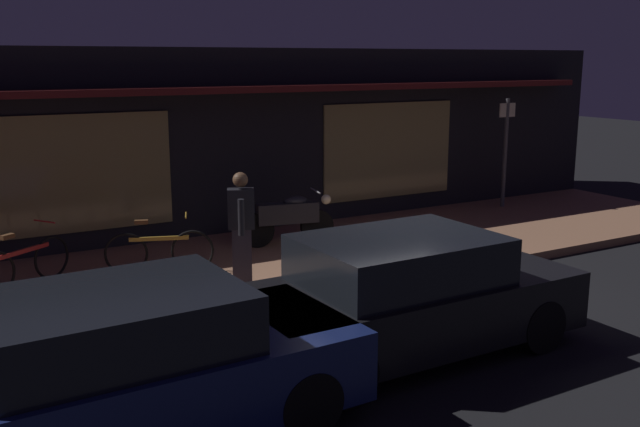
{
  "coord_description": "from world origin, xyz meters",
  "views": [
    {
      "loc": [
        -5.64,
        -7.43,
        3.39
      ],
      "look_at": [
        0.03,
        2.4,
        0.95
      ],
      "focal_mm": 40.37,
      "sensor_mm": 36.0,
      "label": 1
    }
  ],
  "objects_px": {
    "bicycle_parked": "(24,264)",
    "sign_post": "(505,146)",
    "parked_car_across": "(406,296)",
    "motorcycle": "(289,217)",
    "parked_car_far": "(129,367)",
    "bicycle_extra": "(159,251)",
    "person_photographer": "(241,226)"
  },
  "relations": [
    {
      "from": "bicycle_extra",
      "to": "parked_car_across",
      "type": "height_order",
      "value": "parked_car_across"
    },
    {
      "from": "bicycle_extra",
      "to": "parked_car_across",
      "type": "xyz_separation_m",
      "value": [
        1.64,
        -4.09,
        0.2
      ]
    },
    {
      "from": "bicycle_parked",
      "to": "sign_post",
      "type": "relative_size",
      "value": 0.59
    },
    {
      "from": "bicycle_parked",
      "to": "parked_car_across",
      "type": "distance_m",
      "value": 5.62
    },
    {
      "from": "person_photographer",
      "to": "sign_post",
      "type": "height_order",
      "value": "sign_post"
    },
    {
      "from": "bicycle_extra",
      "to": "parked_car_far",
      "type": "height_order",
      "value": "parked_car_far"
    },
    {
      "from": "bicycle_parked",
      "to": "bicycle_extra",
      "type": "distance_m",
      "value": 1.93
    },
    {
      "from": "bicycle_parked",
      "to": "parked_car_across",
      "type": "relative_size",
      "value": 0.34
    },
    {
      "from": "motorcycle",
      "to": "person_photographer",
      "type": "relative_size",
      "value": 1.01
    },
    {
      "from": "sign_post",
      "to": "parked_car_across",
      "type": "xyz_separation_m",
      "value": [
        -6.62,
        -5.28,
        -0.81
      ]
    },
    {
      "from": "parked_car_far",
      "to": "parked_car_across",
      "type": "distance_m",
      "value": 3.34
    },
    {
      "from": "bicycle_extra",
      "to": "bicycle_parked",
      "type": "bearing_deg",
      "value": 172.49
    },
    {
      "from": "person_photographer",
      "to": "bicycle_parked",
      "type": "bearing_deg",
      "value": 152.75
    },
    {
      "from": "bicycle_parked",
      "to": "bicycle_extra",
      "type": "height_order",
      "value": "same"
    },
    {
      "from": "motorcycle",
      "to": "parked_car_far",
      "type": "height_order",
      "value": "parked_car_far"
    },
    {
      "from": "sign_post",
      "to": "parked_car_far",
      "type": "bearing_deg",
      "value": -150.42
    },
    {
      "from": "bicycle_parked",
      "to": "parked_car_across",
      "type": "xyz_separation_m",
      "value": [
        3.55,
        -4.34,
        0.2
      ]
    },
    {
      "from": "bicycle_parked",
      "to": "bicycle_extra",
      "type": "bearing_deg",
      "value": -7.51
    },
    {
      "from": "parked_car_far",
      "to": "sign_post",
      "type": "bearing_deg",
      "value": 29.58
    },
    {
      "from": "motorcycle",
      "to": "sign_post",
      "type": "relative_size",
      "value": 0.7
    },
    {
      "from": "sign_post",
      "to": "parked_car_far",
      "type": "xyz_separation_m",
      "value": [
        -9.95,
        -5.65,
        -0.81
      ]
    },
    {
      "from": "bicycle_extra",
      "to": "parked_car_far",
      "type": "bearing_deg",
      "value": -110.63
    },
    {
      "from": "motorcycle",
      "to": "parked_car_far",
      "type": "xyz_separation_m",
      "value": [
        -4.22,
        -5.02,
        0.06
      ]
    },
    {
      "from": "sign_post",
      "to": "parked_car_across",
      "type": "height_order",
      "value": "sign_post"
    },
    {
      "from": "bicycle_parked",
      "to": "sign_post",
      "type": "distance_m",
      "value": 10.27
    },
    {
      "from": "bicycle_extra",
      "to": "parked_car_across",
      "type": "bearing_deg",
      "value": -68.12
    },
    {
      "from": "sign_post",
      "to": "parked_car_far",
      "type": "height_order",
      "value": "sign_post"
    },
    {
      "from": "parked_car_across",
      "to": "sign_post",
      "type": "bearing_deg",
      "value": 38.55
    },
    {
      "from": "bicycle_extra",
      "to": "parked_car_across",
      "type": "relative_size",
      "value": 0.38
    },
    {
      "from": "parked_car_across",
      "to": "motorcycle",
      "type": "bearing_deg",
      "value": 79.03
    },
    {
      "from": "parked_car_far",
      "to": "motorcycle",
      "type": "bearing_deg",
      "value": 49.91
    },
    {
      "from": "bicycle_parked",
      "to": "sign_post",
      "type": "height_order",
      "value": "sign_post"
    }
  ]
}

